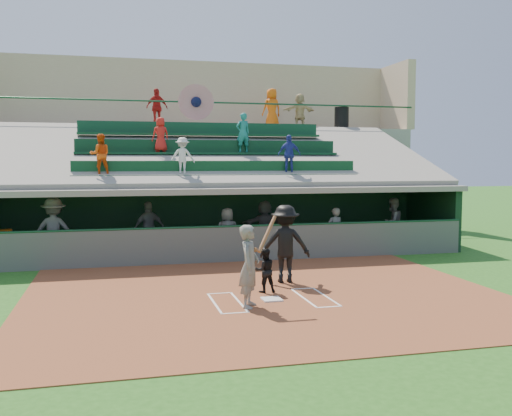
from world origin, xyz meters
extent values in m
plane|color=#225718|center=(0.00, 0.00, 0.00)|extent=(100.00, 100.00, 0.00)
cube|color=brown|center=(0.00, 0.50, 0.01)|extent=(11.00, 9.00, 0.02)
cube|color=silver|center=(0.00, 0.00, 0.04)|extent=(0.43, 0.43, 0.03)
cube|color=white|center=(-0.75, 0.00, 0.02)|extent=(0.05, 1.80, 0.01)
cube|color=white|center=(0.75, 0.00, 0.02)|extent=(0.05, 1.80, 0.01)
cube|color=white|center=(-1.30, 0.00, 0.02)|extent=(0.05, 1.80, 0.01)
cube|color=silver|center=(1.30, 0.00, 0.02)|extent=(0.05, 1.80, 0.01)
cube|color=white|center=(-1.02, 0.90, 0.02)|extent=(0.60, 0.05, 0.01)
cube|color=white|center=(1.02, 0.90, 0.02)|extent=(0.60, 0.05, 0.01)
cube|color=silver|center=(-1.02, -0.90, 0.02)|extent=(0.60, 0.05, 0.01)
cube|color=white|center=(1.02, -0.90, 0.02)|extent=(0.60, 0.05, 0.01)
cube|color=gray|center=(0.00, 6.75, 0.02)|extent=(16.00, 3.50, 0.04)
cube|color=gray|center=(0.00, 13.50, 2.30)|extent=(20.00, 3.00, 4.60)
cube|color=#545954|center=(0.00, 5.00, 0.55)|extent=(16.00, 0.06, 1.10)
cylinder|color=#154326|center=(0.00, 5.00, 1.12)|extent=(16.00, 0.08, 0.08)
cube|color=black|center=(0.00, 8.50, 1.10)|extent=(16.00, 0.25, 2.20)
cube|color=black|center=(8.00, 6.75, 1.10)|extent=(0.25, 3.50, 2.20)
cube|color=gray|center=(0.00, 6.75, 2.20)|extent=(16.40, 3.90, 0.18)
cube|color=gray|center=(0.00, 10.25, 1.15)|extent=(16.40, 3.50, 2.30)
cube|color=gray|center=(0.00, 11.90, 2.30)|extent=(16.40, 0.30, 4.60)
cube|color=gray|center=(0.00, 8.60, 3.45)|extent=(16.40, 6.51, 2.37)
cube|color=#0D3A23|center=(0.00, 6.20, 2.65)|extent=(9.40, 0.42, 0.08)
cube|color=#0D3C1D|center=(0.00, 6.40, 2.91)|extent=(9.40, 0.06, 0.45)
cube|color=#0B321C|center=(0.00, 8.10, 3.40)|extent=(9.40, 0.42, 0.08)
cube|color=#0B321B|center=(0.00, 8.30, 3.66)|extent=(9.40, 0.06, 0.45)
cube|color=#0C381B|center=(0.00, 10.00, 4.15)|extent=(9.40, 0.42, 0.08)
cube|color=#0D3A22|center=(0.00, 10.20, 4.41)|extent=(9.40, 0.06, 0.45)
imported|color=#D64A0C|center=(-3.80, 6.30, 3.33)|extent=(0.66, 0.53, 1.28)
imported|color=silver|center=(-1.24, 6.30, 3.29)|extent=(0.86, 0.63, 1.20)
imported|color=navy|center=(2.35, 6.30, 3.35)|extent=(0.81, 0.42, 1.32)
imported|color=red|center=(-1.79, 8.20, 4.05)|extent=(0.67, 0.52, 1.22)
imported|color=#1A766E|center=(1.17, 8.20, 4.15)|extent=(0.58, 0.44, 1.43)
cylinder|color=#133E23|center=(0.00, 12.00, 5.60)|extent=(20.00, 0.07, 0.07)
cylinder|color=#AC181E|center=(0.00, 11.98, 5.60)|extent=(1.50, 0.06, 1.50)
sphere|color=#0D1134|center=(0.00, 11.95, 5.60)|extent=(0.44, 0.44, 0.44)
cube|color=tan|center=(0.00, 15.00, 6.20)|extent=(20.00, 0.40, 3.20)
cube|color=tan|center=(10.00, 13.50, 6.20)|extent=(0.40, 3.00, 3.20)
imported|color=#5E605B|center=(-0.63, -0.49, 0.90)|extent=(0.65, 0.76, 1.77)
cylinder|color=brown|center=(-0.28, -0.64, 1.60)|extent=(0.56, 0.54, 0.75)
sphere|color=brown|center=(-0.50, -0.49, 1.25)|extent=(0.10, 0.10, 0.10)
imported|color=black|center=(0.04, 0.78, 0.54)|extent=(0.52, 0.41, 1.05)
imported|color=black|center=(0.84, 1.76, 1.01)|extent=(1.41, 0.98, 1.99)
cube|color=olive|center=(0.10, 7.87, 0.26)|extent=(14.33, 4.63, 0.44)
cube|color=silver|center=(-6.52, 6.06, 0.36)|extent=(0.81, 0.66, 0.64)
cylinder|color=#DD5B0D|center=(-6.59, 6.03, 0.89)|extent=(0.41, 0.41, 0.41)
imported|color=#5D605A|center=(-5.20, 6.08, 1.03)|extent=(1.32, 0.82, 1.98)
imported|color=#60635D|center=(-2.32, 6.69, 0.93)|extent=(1.12, 0.74, 1.77)
imported|color=#545651|center=(0.11, 5.74, 0.84)|extent=(0.79, 0.53, 1.60)
imported|color=#575A55|center=(1.70, 7.09, 0.90)|extent=(1.62, 0.61, 1.72)
imported|color=#575A55|center=(3.69, 5.49, 0.81)|extent=(0.61, 0.45, 1.55)
imported|color=#5A5C56|center=(6.15, 6.21, 0.94)|extent=(1.07, 0.96, 1.79)
cylinder|color=black|center=(6.71, 12.37, 5.09)|extent=(0.65, 0.65, 0.97)
imported|color=#B01814|center=(-1.57, 12.75, 5.41)|extent=(1.02, 0.65, 1.62)
imported|color=#DB5A0C|center=(3.58, 12.98, 5.50)|extent=(0.98, 0.73, 1.80)
imported|color=tan|center=(4.87, 12.88, 5.40)|extent=(1.49, 0.51, 1.59)
camera|label=1|loc=(-3.35, -12.12, 3.13)|focal=40.00mm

